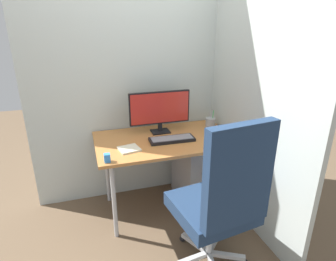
{
  "coord_description": "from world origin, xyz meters",
  "views": [
    {
      "loc": [
        -0.66,
        -2.17,
        1.63
      ],
      "look_at": [
        -0.0,
        -0.07,
        0.8
      ],
      "focal_mm": 30.02,
      "sensor_mm": 36.0,
      "label": 1
    }
  ],
  "objects_px": {
    "filing_cabinet": "(200,170)",
    "monitor": "(160,109)",
    "pen_holder": "(211,122)",
    "desk_clamp_accessory": "(107,158)",
    "mouse": "(210,135)",
    "office_chair": "(222,199)",
    "keyboard": "(172,139)",
    "notebook": "(129,149)"
  },
  "relations": [
    {
      "from": "notebook",
      "to": "office_chair",
      "type": "bearing_deg",
      "value": -66.61
    },
    {
      "from": "office_chair",
      "to": "filing_cabinet",
      "type": "height_order",
      "value": "office_chair"
    },
    {
      "from": "notebook",
      "to": "keyboard",
      "type": "bearing_deg",
      "value": 0.07
    },
    {
      "from": "pen_holder",
      "to": "keyboard",
      "type": "bearing_deg",
      "value": -153.66
    },
    {
      "from": "notebook",
      "to": "mouse",
      "type": "bearing_deg",
      "value": -6.49
    },
    {
      "from": "keyboard",
      "to": "office_chair",
      "type": "bearing_deg",
      "value": -83.78
    },
    {
      "from": "desk_clamp_accessory",
      "to": "filing_cabinet",
      "type": "bearing_deg",
      "value": 20.97
    },
    {
      "from": "office_chair",
      "to": "notebook",
      "type": "distance_m",
      "value": 0.84
    },
    {
      "from": "monitor",
      "to": "desk_clamp_accessory",
      "type": "xyz_separation_m",
      "value": [
        -0.53,
        -0.47,
        -0.19
      ]
    },
    {
      "from": "pen_holder",
      "to": "desk_clamp_accessory",
      "type": "bearing_deg",
      "value": -155.78
    },
    {
      "from": "mouse",
      "to": "notebook",
      "type": "relative_size",
      "value": 0.59
    },
    {
      "from": "monitor",
      "to": "notebook",
      "type": "distance_m",
      "value": 0.51
    },
    {
      "from": "office_chair",
      "to": "keyboard",
      "type": "height_order",
      "value": "office_chair"
    },
    {
      "from": "mouse",
      "to": "desk_clamp_accessory",
      "type": "distance_m",
      "value": 0.94
    },
    {
      "from": "keyboard",
      "to": "desk_clamp_accessory",
      "type": "distance_m",
      "value": 0.61
    },
    {
      "from": "filing_cabinet",
      "to": "monitor",
      "type": "relative_size",
      "value": 1.08
    },
    {
      "from": "mouse",
      "to": "office_chair",
      "type": "bearing_deg",
      "value": -128.69
    },
    {
      "from": "monitor",
      "to": "desk_clamp_accessory",
      "type": "relative_size",
      "value": 8.91
    },
    {
      "from": "office_chair",
      "to": "pen_holder",
      "type": "height_order",
      "value": "office_chair"
    },
    {
      "from": "keyboard",
      "to": "mouse",
      "type": "xyz_separation_m",
      "value": [
        0.35,
        -0.02,
        0.0
      ]
    },
    {
      "from": "monitor",
      "to": "pen_holder",
      "type": "xyz_separation_m",
      "value": [
        0.51,
        -0.01,
        -0.17
      ]
    },
    {
      "from": "mouse",
      "to": "desk_clamp_accessory",
      "type": "bearing_deg",
      "value": 174.22
    },
    {
      "from": "filing_cabinet",
      "to": "mouse",
      "type": "distance_m",
      "value": 0.43
    },
    {
      "from": "monitor",
      "to": "desk_clamp_accessory",
      "type": "bearing_deg",
      "value": -138.27
    },
    {
      "from": "desk_clamp_accessory",
      "to": "pen_holder",
      "type": "bearing_deg",
      "value": 24.22
    },
    {
      "from": "office_chair",
      "to": "mouse",
      "type": "xyz_separation_m",
      "value": [
        0.26,
        0.74,
        0.12
      ]
    },
    {
      "from": "office_chair",
      "to": "monitor",
      "type": "height_order",
      "value": "office_chair"
    },
    {
      "from": "office_chair",
      "to": "pen_holder",
      "type": "xyz_separation_m",
      "value": [
        0.39,
        0.99,
        0.15
      ]
    },
    {
      "from": "monitor",
      "to": "keyboard",
      "type": "height_order",
      "value": "monitor"
    },
    {
      "from": "office_chair",
      "to": "notebook",
      "type": "relative_size",
      "value": 7.27
    },
    {
      "from": "office_chair",
      "to": "mouse",
      "type": "relative_size",
      "value": 12.43
    },
    {
      "from": "mouse",
      "to": "desk_clamp_accessory",
      "type": "relative_size",
      "value": 1.47
    },
    {
      "from": "monitor",
      "to": "desk_clamp_accessory",
      "type": "distance_m",
      "value": 0.73
    },
    {
      "from": "office_chair",
      "to": "filing_cabinet",
      "type": "bearing_deg",
      "value": 74.08
    },
    {
      "from": "filing_cabinet",
      "to": "mouse",
      "type": "height_order",
      "value": "mouse"
    },
    {
      "from": "mouse",
      "to": "pen_holder",
      "type": "bearing_deg",
      "value": 44.87
    },
    {
      "from": "mouse",
      "to": "pen_holder",
      "type": "xyz_separation_m",
      "value": [
        0.12,
        0.25,
        0.03
      ]
    },
    {
      "from": "pen_holder",
      "to": "notebook",
      "type": "bearing_deg",
      "value": -160.28
    },
    {
      "from": "pen_holder",
      "to": "mouse",
      "type": "bearing_deg",
      "value": -116.13
    },
    {
      "from": "keyboard",
      "to": "pen_holder",
      "type": "relative_size",
      "value": 2.37
    },
    {
      "from": "pen_holder",
      "to": "filing_cabinet",
      "type": "bearing_deg",
      "value": -138.83
    },
    {
      "from": "office_chair",
      "to": "filing_cabinet",
      "type": "distance_m",
      "value": 0.95
    }
  ]
}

